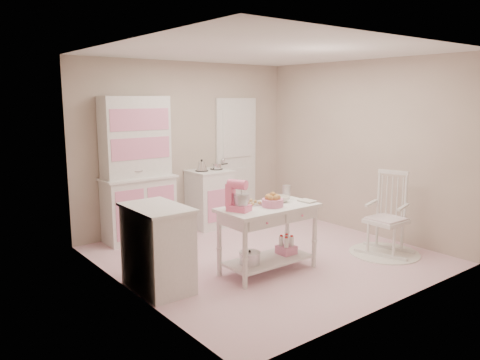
% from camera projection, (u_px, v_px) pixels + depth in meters
% --- Properties ---
extents(room_shell, '(3.84, 3.84, 2.62)m').
position_uv_depth(room_shell, '(266.00, 130.00, 5.88)').
color(room_shell, pink).
rests_on(room_shell, ground).
extents(door, '(0.82, 0.05, 2.04)m').
position_uv_depth(door, '(236.00, 158.00, 8.01)').
color(door, white).
rests_on(door, ground).
extents(hutch, '(1.06, 0.50, 2.08)m').
position_uv_depth(hutch, '(138.00, 169.00, 6.68)').
color(hutch, white).
rests_on(hutch, ground).
extents(stove, '(0.62, 0.57, 0.92)m').
position_uv_depth(stove, '(210.00, 198.00, 7.46)').
color(stove, white).
rests_on(stove, ground).
extents(base_cabinet, '(0.54, 0.84, 0.92)m').
position_uv_depth(base_cabinet, '(158.00, 248.00, 5.01)').
color(base_cabinet, white).
rests_on(base_cabinet, ground).
extents(lace_rug, '(0.92, 0.92, 0.01)m').
position_uv_depth(lace_rug, '(384.00, 253.00, 6.24)').
color(lace_rug, white).
rests_on(lace_rug, ground).
extents(rocking_chair, '(0.67, 0.83, 1.10)m').
position_uv_depth(rocking_chair, '(386.00, 213.00, 6.14)').
color(rocking_chair, white).
rests_on(rocking_chair, ground).
extents(work_table, '(1.20, 0.60, 0.80)m').
position_uv_depth(work_table, '(268.00, 239.00, 5.53)').
color(work_table, white).
rests_on(work_table, ground).
extents(stand_mixer, '(0.29, 0.34, 0.34)m').
position_uv_depth(stand_mixer, '(239.00, 196.00, 5.19)').
color(stand_mixer, pink).
rests_on(stand_mixer, work_table).
extents(cookie_tray, '(0.34, 0.24, 0.02)m').
position_uv_depth(cookie_tray, '(249.00, 204.00, 5.51)').
color(cookie_tray, silver).
rests_on(cookie_tray, work_table).
extents(bread_basket, '(0.25, 0.25, 0.09)m').
position_uv_depth(bread_basket, '(273.00, 203.00, 5.43)').
color(bread_basket, pink).
rests_on(bread_basket, work_table).
extents(mixing_bowl, '(0.23, 0.23, 0.07)m').
position_uv_depth(mixing_bowl, '(280.00, 199.00, 5.67)').
color(mixing_bowl, silver).
rests_on(mixing_bowl, work_table).
extents(metal_pitcher, '(0.10, 0.10, 0.17)m').
position_uv_depth(metal_pitcher, '(286.00, 192.00, 5.84)').
color(metal_pitcher, silver).
rests_on(metal_pitcher, work_table).
extents(recipe_book, '(0.16, 0.21, 0.02)m').
position_uv_depth(recipe_book, '(303.00, 202.00, 5.64)').
color(recipe_book, silver).
rests_on(recipe_book, work_table).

